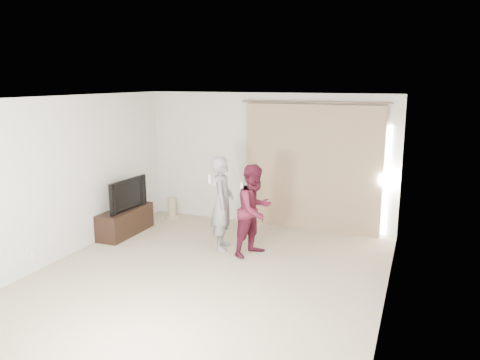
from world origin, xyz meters
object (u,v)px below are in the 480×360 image
at_px(tv_console, 125,221).
at_px(tv, 124,194).
at_px(person_man, 222,203).
at_px(person_woman, 255,210).

bearing_deg(tv_console, tv, 0.00).
bearing_deg(person_man, tv_console, 178.83).
bearing_deg(tv, person_woman, -88.81).
relative_size(person_man, person_woman, 1.05).
bearing_deg(person_man, tv, 178.83).
distance_m(tv_console, tv, 0.53).
height_order(person_man, person_woman, person_man).
distance_m(tv, person_man, 2.01).
distance_m(tv_console, person_man, 2.08).
relative_size(tv, person_woman, 0.67).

